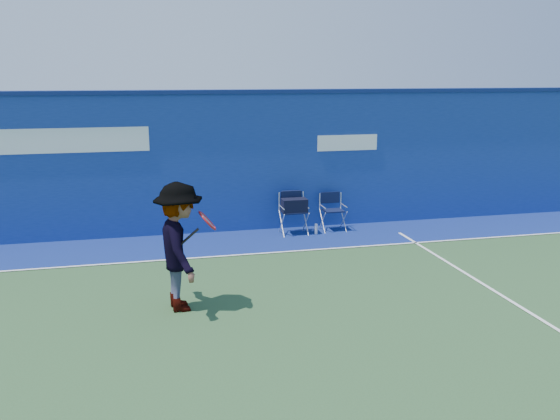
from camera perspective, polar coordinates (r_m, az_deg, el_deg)
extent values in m
plane|color=#2C4D29|center=(8.38, -5.96, -11.16)|extent=(80.00, 80.00, 0.00)
cube|color=navy|center=(12.97, -9.06, 4.35)|extent=(24.00, 0.40, 3.00)
cube|color=navy|center=(12.83, -9.31, 11.16)|extent=(24.00, 0.50, 0.08)
cube|color=white|center=(12.83, -22.65, 6.12)|extent=(4.50, 0.02, 0.50)
cube|color=white|center=(13.45, 6.51, 6.45)|extent=(1.40, 0.02, 0.35)
cube|color=navy|center=(12.22, -8.42, -3.36)|extent=(24.00, 1.80, 0.01)
cube|color=white|center=(11.36, -8.03, -4.58)|extent=(24.00, 0.06, 0.01)
cube|color=#0D1433|center=(12.82, 1.34, -0.19)|extent=(0.48, 0.40, 0.03)
cube|color=silver|center=(13.00, 1.08, 0.89)|extent=(0.54, 0.02, 0.39)
cube|color=#0D1433|center=(12.98, 1.09, 1.23)|extent=(0.48, 0.03, 0.28)
cube|color=black|center=(12.76, 1.38, 0.43)|extent=(0.54, 0.32, 0.30)
cube|color=#0D1433|center=(12.97, 1.09, 1.40)|extent=(0.39, 0.06, 0.22)
cube|color=#0D1433|center=(13.18, 5.14, -0.06)|extent=(0.43, 0.37, 0.03)
cube|color=silver|center=(13.34, 4.87, 0.90)|extent=(0.49, 0.02, 0.36)
cube|color=#0D1433|center=(13.33, 4.87, 1.20)|extent=(0.43, 0.02, 0.25)
cylinder|color=silver|center=(12.89, 3.48, -1.85)|extent=(0.07, 0.07, 0.24)
imported|color=#EA4738|center=(8.77, -9.63, -3.52)|extent=(0.85, 1.31, 1.91)
torus|color=#B0171A|center=(8.58, -7.02, -1.01)|extent=(0.27, 0.38, 0.30)
cylinder|color=gray|center=(8.58, -7.02, -1.01)|extent=(0.21, 0.32, 0.24)
cylinder|color=black|center=(8.61, -8.69, -2.53)|extent=(0.28, 0.04, 0.25)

